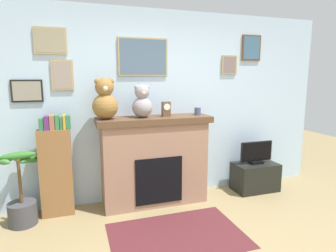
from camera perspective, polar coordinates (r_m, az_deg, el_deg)
The scene contains 11 objects.
back_wall at distance 4.03m, azimuth -2.42°, elevation 4.13°, with size 5.20×0.15×2.60m.
fireplace at distance 3.87m, azimuth -2.77°, elevation -6.80°, with size 1.50×0.51×1.19m.
bookshelf at distance 3.77m, azimuth -21.52°, elevation -7.91°, with size 0.39×0.16×1.26m.
potted_plant at distance 3.76m, azimuth -27.46°, elevation -12.09°, with size 0.57×0.61×0.91m.
tv_stand at distance 4.58m, azimuth 17.04°, elevation -9.69°, with size 0.65×0.40×0.42m, color black.
television at distance 4.47m, azimuth 17.29°, elevation -5.23°, with size 0.52×0.14×0.34m.
area_rug at distance 3.32m, azimuth 1.82°, elevation -21.06°, with size 1.44×0.98×0.01m, color #502024.
candle_jar at distance 3.93m, azimuth 5.95°, elevation 2.98°, with size 0.09×0.09×0.10m, color #4C517A.
mantel_clock at distance 3.76m, azimuth -0.39°, elevation 3.43°, with size 0.11×0.08×0.20m.
teddy_bear_grey at distance 3.58m, azimuth -12.53°, elevation 4.97°, with size 0.32×0.32×0.51m.
teddy_bear_tan at distance 3.66m, azimuth -5.19°, elevation 4.68°, with size 0.26×0.26×0.42m.
Camera 1 is at (-1.10, -1.86, 1.71)m, focal length 30.38 mm.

